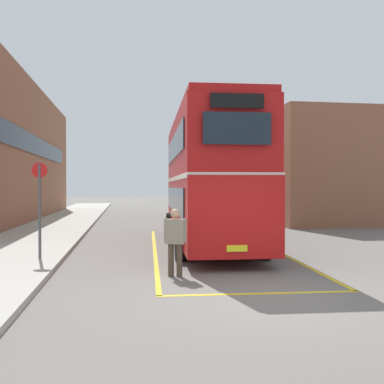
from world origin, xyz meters
TOP-DOWN VIEW (x-y plane):
  - ground_plane at (0.00, 14.40)m, footprint 135.60×135.60m
  - sidewalk_left at (-6.50, 16.80)m, footprint 4.00×57.60m
  - depot_building_right at (8.82, 19.60)m, footprint 6.70×13.58m
  - double_decker_bus at (0.28, 7.52)m, footprint 3.20×10.63m
  - single_deck_bus at (3.79, 22.49)m, footprint 3.42×8.79m
  - pedestrian_boarding at (-1.55, 2.17)m, footprint 0.53×0.36m
  - bus_stop_sign at (-5.12, 4.59)m, footprint 0.44×0.09m
  - bay_marking_yellow at (0.23, 5.58)m, footprint 4.82×12.73m

SIDE VIEW (x-z plane):
  - ground_plane at x=0.00m, z-range 0.00..0.00m
  - bay_marking_yellow at x=0.23m, z-range 0.00..0.01m
  - sidewalk_left at x=-6.50m, z-range 0.00..0.14m
  - pedestrian_boarding at x=-1.55m, z-range 0.12..1.75m
  - single_deck_bus at x=3.79m, z-range 0.13..3.15m
  - bus_stop_sign at x=-5.12m, z-range 0.41..3.11m
  - double_decker_bus at x=0.28m, z-range 0.14..4.89m
  - depot_building_right at x=8.82m, z-range 0.00..6.47m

